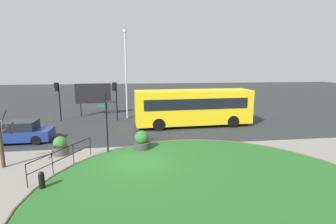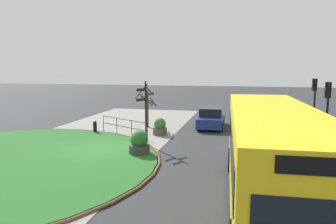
# 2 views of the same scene
# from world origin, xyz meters

# --- Properties ---
(ground) EXTENTS (120.00, 120.00, 0.00)m
(ground) POSITION_xyz_m (0.00, 0.00, 0.00)
(ground) COLOR #282B2D
(sidewalk_paving) EXTENTS (32.00, 8.84, 0.02)m
(sidewalk_paving) POSITION_xyz_m (0.00, -1.58, 0.01)
(sidewalk_paving) COLOR gray
(sidewalk_paving) RESTS_ON ground
(grass_island) EXTENTS (14.78, 14.78, 0.10)m
(grass_island) POSITION_xyz_m (3.04, -3.89, 0.05)
(grass_island) COLOR #235B23
(grass_island) RESTS_ON ground
(grass_kerb_ring) EXTENTS (15.09, 15.09, 0.11)m
(grass_kerb_ring) POSITION_xyz_m (3.04, -3.89, 0.06)
(grass_kerb_ring) COLOR brown
(grass_kerb_ring) RESTS_ON ground
(signpost_directional) EXTENTS (1.14, 0.68, 3.58)m
(signpost_directional) POSITION_xyz_m (-1.67, 1.81, 2.06)
(signpost_directional) COLOR black
(signpost_directional) RESTS_ON ground
(bollard_foreground) EXTENTS (0.25, 0.25, 0.82)m
(bollard_foreground) POSITION_xyz_m (-4.00, -2.39, 0.42)
(bollard_foreground) COLOR black
(bollard_foreground) RESTS_ON ground
(railing_grass_edge) EXTENTS (2.06, 3.77, 1.07)m
(railing_grass_edge) POSITION_xyz_m (-3.68, -0.24, 0.70)
(railing_grass_edge) COLOR black
(railing_grass_edge) RESTS_ON ground
(bus_yellow) EXTENTS (9.95, 2.85, 3.08)m
(bus_yellow) POSITION_xyz_m (4.92, 7.87, 1.66)
(bus_yellow) COLOR yellow
(bus_yellow) RESTS_ON ground
(car_near_lane) EXTENTS (4.07, 1.85, 1.45)m
(car_near_lane) POSITION_xyz_m (-7.75, 4.88, 0.66)
(car_near_lane) COLOR navy
(car_near_lane) RESTS_ON ground
(traffic_light_near) EXTENTS (0.49, 0.28, 3.60)m
(traffic_light_near) POSITION_xyz_m (-1.85, 11.01, 2.64)
(traffic_light_near) COLOR black
(traffic_light_near) RESTS_ON ground
(traffic_light_far) EXTENTS (0.49, 0.28, 3.59)m
(traffic_light_far) POSITION_xyz_m (-7.11, 11.53, 2.64)
(traffic_light_far) COLOR black
(traffic_light_far) RESTS_ON ground
(lamppost_tall) EXTENTS (0.32, 0.32, 8.41)m
(lamppost_tall) POSITION_xyz_m (-0.79, 11.74, 4.50)
(lamppost_tall) COLOR #B7B7BC
(lamppost_tall) RESTS_ON ground
(billboard_left) EXTENTS (3.56, 0.50, 3.32)m
(billboard_left) POSITION_xyz_m (-4.27, 13.87, 2.23)
(billboard_left) COLOR black
(billboard_left) RESTS_ON ground
(planter_near_signpost) EXTENTS (0.90, 0.90, 1.11)m
(planter_near_signpost) POSITION_xyz_m (-4.41, 1.93, 0.50)
(planter_near_signpost) COLOR #47423D
(planter_near_signpost) RESTS_ON ground
(planter_kerbside) EXTENTS (1.03, 1.03, 1.23)m
(planter_kerbside) POSITION_xyz_m (0.31, 2.10, 0.55)
(planter_kerbside) COLOR #383838
(planter_kerbside) RESTS_ON ground
(street_tree_bare) EXTENTS (1.71, 1.70, 3.15)m
(street_tree_bare) POSITION_xyz_m (-6.74, 0.38, 1.62)
(street_tree_bare) COLOR #423323
(street_tree_bare) RESTS_ON ground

